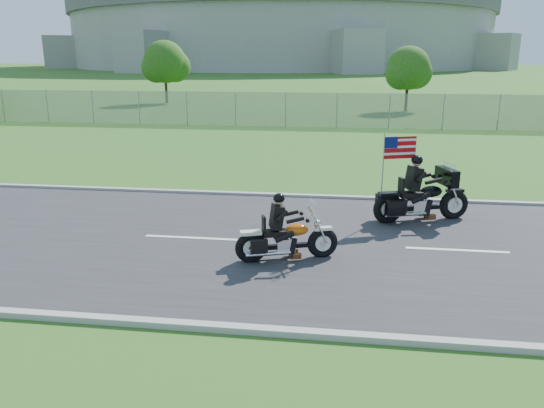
# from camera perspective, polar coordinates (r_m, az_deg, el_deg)

# --- Properties ---
(ground) EXTENTS (420.00, 420.00, 0.00)m
(ground) POSITION_cam_1_polar(r_m,az_deg,el_deg) (12.15, 0.43, -4.27)
(ground) COLOR #255B1C
(ground) RESTS_ON ground
(road) EXTENTS (120.00, 8.00, 0.04)m
(road) POSITION_cam_1_polar(r_m,az_deg,el_deg) (12.15, 0.43, -4.18)
(road) COLOR #28282B
(road) RESTS_ON ground
(curb_north) EXTENTS (120.00, 0.18, 0.12)m
(curb_north) POSITION_cam_1_polar(r_m,az_deg,el_deg) (15.98, 2.28, 0.87)
(curb_north) COLOR #9E9B93
(curb_north) RESTS_ON ground
(curb_south) EXTENTS (120.00, 0.18, 0.12)m
(curb_south) POSITION_cam_1_polar(r_m,az_deg,el_deg) (8.49, -3.15, -13.32)
(curb_south) COLOR #9E9B93
(curb_south) RESTS_ON ground
(fence) EXTENTS (60.00, 0.03, 2.00)m
(fence) POSITION_cam_1_polar(r_m,az_deg,el_deg) (32.13, -3.94, 10.17)
(fence) COLOR gray
(fence) RESTS_ON ground
(stadium) EXTENTS (140.40, 140.40, 29.20)m
(stadium) POSITION_cam_1_polar(r_m,az_deg,el_deg) (182.94, 1.05, 19.47)
(stadium) COLOR #A3A099
(stadium) RESTS_ON ground
(tree_fence_near) EXTENTS (3.52, 3.28, 4.75)m
(tree_fence_near) POSITION_cam_1_polar(r_m,az_deg,el_deg) (41.63, 14.50, 13.74)
(tree_fence_near) COLOR #382316
(tree_fence_near) RESTS_ON ground
(tree_fence_mid) EXTENTS (3.96, 3.69, 5.30)m
(tree_fence_mid) POSITION_cam_1_polar(r_m,az_deg,el_deg) (47.91, -11.38, 14.54)
(tree_fence_mid) COLOR #382316
(tree_fence_mid) RESTS_ON ground
(motorcycle_lead) EXTENTS (2.13, 1.00, 1.48)m
(motorcycle_lead) POSITION_cam_1_polar(r_m,az_deg,el_deg) (11.01, 1.47, -3.84)
(motorcycle_lead) COLOR black
(motorcycle_lead) RESTS_ON ground
(motorcycle_follow) EXTENTS (2.53, 1.27, 2.19)m
(motorcycle_follow) POSITION_cam_1_polar(r_m,az_deg,el_deg) (14.06, 15.78, 0.49)
(motorcycle_follow) COLOR black
(motorcycle_follow) RESTS_ON ground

